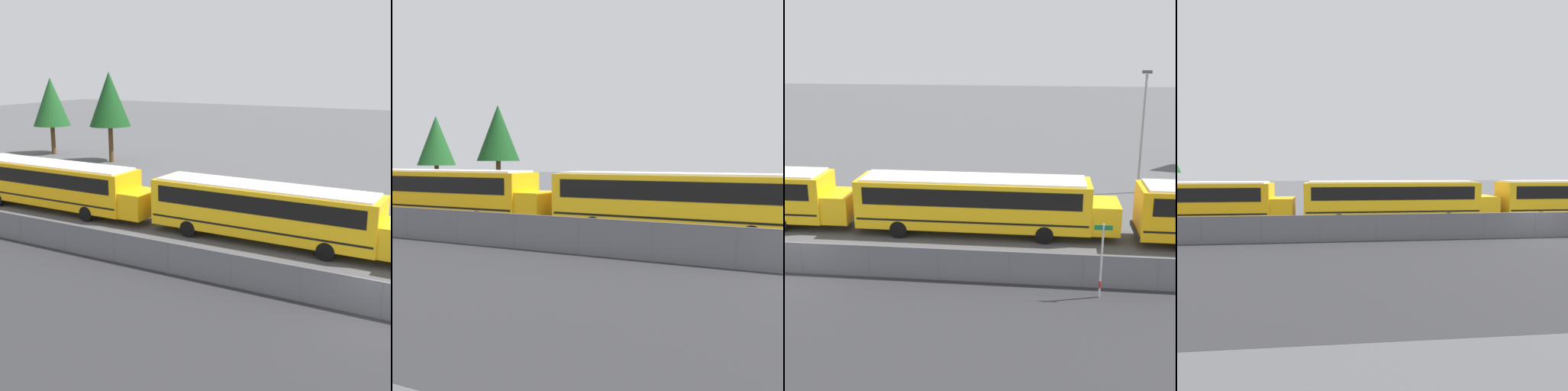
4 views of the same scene
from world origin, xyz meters
The scene contains 4 objects.
ground_plane centered at (0.00, 0.00, 0.00)m, with size 200.00×200.00×0.00m, color #4C4C4F.
fence centered at (0.00, 0.00, 0.74)m, with size 97.17×0.07×1.45m.
school_bus_1 centered at (-21.26, 5.86, 1.79)m, with size 13.67×2.62×3.03m.
school_bus_2 centered at (-6.97, 6.21, 1.79)m, with size 13.67×2.62×3.03m.
Camera 4 is at (-11.49, -20.28, 3.93)m, focal length 35.00 mm.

